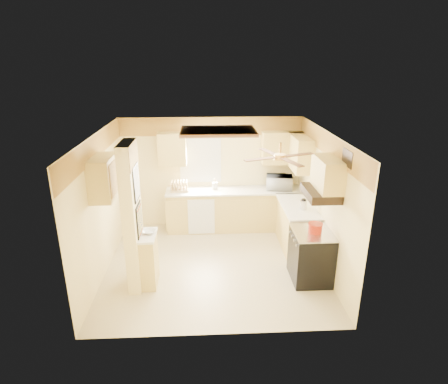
{
  "coord_description": "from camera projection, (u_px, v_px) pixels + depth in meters",
  "views": [
    {
      "loc": [
        -0.14,
        -6.21,
        3.73
      ],
      "look_at": [
        0.2,
        0.35,
        1.34
      ],
      "focal_mm": 30.0,
      "sensor_mm": 36.0,
      "label": 1
    }
  ],
  "objects": [
    {
      "name": "window",
      "position": [
        200.0,
        160.0,
        8.34
      ],
      "size": [
        0.92,
        0.02,
        1.02
      ],
      "color": "white",
      "rests_on": "wall_back"
    },
    {
      "name": "ledge_top",
      "position": [
        147.0,
        236.0,
        6.23
      ],
      "size": [
        0.28,
        0.58,
        0.04
      ],
      "primitive_type": "cube",
      "color": "white",
      "rests_on": "partition_ledge"
    },
    {
      "name": "poster_menu",
      "position": [
        136.0,
        183.0,
        5.9
      ],
      "size": [
        0.02,
        0.42,
        0.57
      ],
      "color": "black",
      "rests_on": "partition_column"
    },
    {
      "name": "upper_cab_right",
      "position": [
        300.0,
        153.0,
        7.74
      ],
      "size": [
        0.35,
        1.0,
        0.7
      ],
      "primitive_type": "cube",
      "color": "#D7BD68",
      "rests_on": "wall_right"
    },
    {
      "name": "upper_cab_back_right",
      "position": [
        282.0,
        148.0,
        8.17
      ],
      "size": [
        0.9,
        0.35,
        0.7
      ],
      "primitive_type": "cube",
      "color": "#D7BD68",
      "rests_on": "wall_back"
    },
    {
      "name": "utensil_crock",
      "position": [
        215.0,
        186.0,
        8.33
      ],
      "size": [
        0.12,
        0.12,
        0.24
      ],
      "color": "white",
      "rests_on": "countertop_back"
    },
    {
      "name": "upper_cab_back_left",
      "position": [
        172.0,
        149.0,
        8.06
      ],
      "size": [
        0.6,
        0.35,
        0.7
      ],
      "primitive_type": "cube",
      "color": "#D7BD68",
      "rests_on": "wall_back"
    },
    {
      "name": "ceiling",
      "position": [
        213.0,
        134.0,
        6.26
      ],
      "size": [
        4.0,
        4.0,
        0.0
      ],
      "primitive_type": "plane",
      "rotation": [
        3.14,
        0.0,
        0.0
      ],
      "color": "white",
      "rests_on": "wall_back"
    },
    {
      "name": "partition_ledge",
      "position": [
        149.0,
        260.0,
        6.39
      ],
      "size": [
        0.25,
        0.55,
        0.9
      ],
      "primitive_type": "cube",
      "color": "#D7BD68",
      "rests_on": "floor"
    },
    {
      "name": "dish_rack",
      "position": [
        179.0,
        187.0,
        8.22
      ],
      "size": [
        0.41,
        0.33,
        0.22
      ],
      "color": "#DBBE7E",
      "rests_on": "countertop_back"
    },
    {
      "name": "wall_right",
      "position": [
        324.0,
        202.0,
        6.78
      ],
      "size": [
        0.0,
        3.8,
        3.8
      ],
      "primitive_type": "plane",
      "rotation": [
        1.57,
        0.0,
        -1.57
      ],
      "color": "#FFE89B",
      "rests_on": "floor"
    },
    {
      "name": "upper_cab_over_stove",
      "position": [
        328.0,
        174.0,
        6.02
      ],
      "size": [
        0.35,
        0.76,
        0.52
      ],
      "primitive_type": "cube",
      "color": "#D7BD68",
      "rests_on": "wall_right"
    },
    {
      "name": "stove",
      "position": [
        311.0,
        255.0,
        6.52
      ],
      "size": [
        0.68,
        0.77,
        0.92
      ],
      "color": "black",
      "rests_on": "floor"
    },
    {
      "name": "poster_nashville",
      "position": [
        139.0,
        220.0,
        6.12
      ],
      "size": [
        0.02,
        0.42,
        0.57
      ],
      "color": "black",
      "rests_on": "partition_column"
    },
    {
      "name": "wall_back",
      "position": [
        212.0,
        173.0,
        8.47
      ],
      "size": [
        4.0,
        0.0,
        4.0
      ],
      "primitive_type": "plane",
      "rotation": [
        1.57,
        0.0,
        0.0
      ],
      "color": "#FFE89B",
      "rests_on": "floor"
    },
    {
      "name": "wall_left",
      "position": [
        101.0,
        206.0,
        6.59
      ],
      "size": [
        0.0,
        3.8,
        3.8
      ],
      "primitive_type": "plane",
      "rotation": [
        1.57,
        0.0,
        1.57
      ],
      "color": "#FFE89B",
      "rests_on": "floor"
    },
    {
      "name": "countertop_right",
      "position": [
        298.0,
        206.0,
        7.44
      ],
      "size": [
        0.64,
        1.44,
        0.04
      ],
      "primitive_type": "cube",
      "color": "white",
      "rests_on": "lower_cabinets_right"
    },
    {
      "name": "bowl",
      "position": [
        149.0,
        232.0,
        6.26
      ],
      "size": [
        0.25,
        0.25,
        0.05
      ],
      "primitive_type": "imported",
      "rotation": [
        0.0,
        0.0,
        -0.2
      ],
      "color": "white",
      "rests_on": "ledge_top"
    },
    {
      "name": "wallpaper_border",
      "position": [
        211.0,
        127.0,
        8.09
      ],
      "size": [
        4.0,
        0.02,
        0.4
      ],
      "primitive_type": "cube",
      "color": "gold",
      "rests_on": "wall_back"
    },
    {
      "name": "wall_front",
      "position": [
        218.0,
        257.0,
        4.9
      ],
      "size": [
        4.0,
        0.0,
        4.0
      ],
      "primitive_type": "plane",
      "rotation": [
        -1.57,
        0.0,
        0.0
      ],
      "color": "#FFE89B",
      "rests_on": "floor"
    },
    {
      "name": "dutch_oven",
      "position": [
        315.0,
        228.0,
        6.32
      ],
      "size": [
        0.25,
        0.25,
        0.16
      ],
      "color": "#A7200B",
      "rests_on": "stove"
    },
    {
      "name": "ceiling_fan",
      "position": [
        280.0,
        156.0,
        5.72
      ],
      "size": [
        1.15,
        1.15,
        0.26
      ],
      "color": "gold",
      "rests_on": "ceiling"
    },
    {
      "name": "ceiling_light_panel",
      "position": [
        218.0,
        131.0,
        6.75
      ],
      "size": [
        1.35,
        0.95,
        0.06
      ],
      "color": "brown",
      "rests_on": "ceiling"
    },
    {
      "name": "kettle",
      "position": [
        304.0,
        205.0,
        7.21
      ],
      "size": [
        0.14,
        0.14,
        0.21
      ],
      "color": "silver",
      "rests_on": "countertop_right"
    },
    {
      "name": "upper_cab_left_wall",
      "position": [
        103.0,
        178.0,
        6.16
      ],
      "size": [
        0.35,
        0.75,
        0.7
      ],
      "primitive_type": "cube",
      "color": "#D7BD68",
      "rests_on": "wall_left"
    },
    {
      "name": "partition_column",
      "position": [
        132.0,
        218.0,
        6.1
      ],
      "size": [
        0.2,
        0.7,
        2.5
      ],
      "primitive_type": "cube",
      "color": "#FFE89B",
      "rests_on": "floor"
    },
    {
      "name": "lower_cabinets_right",
      "position": [
        297.0,
        228.0,
        7.6
      ],
      "size": [
        0.6,
        1.4,
        0.9
      ],
      "primitive_type": "cube",
      "color": "#D7BD68",
      "rests_on": "floor"
    },
    {
      "name": "vent_grate",
      "position": [
        347.0,
        158.0,
        5.58
      ],
      "size": [
        0.02,
        0.4,
        0.25
      ],
      "primitive_type": "cube",
      "color": "black",
      "rests_on": "wall_right"
    },
    {
      "name": "floor",
      "position": [
        215.0,
        265.0,
        7.11
      ],
      "size": [
        4.0,
        4.0,
        0.0
      ],
      "primitive_type": "plane",
      "color": "tan",
      "rests_on": "ground"
    },
    {
      "name": "microwave",
      "position": [
        279.0,
        182.0,
        8.3
      ],
      "size": [
        0.62,
        0.47,
        0.31
      ],
      "primitive_type": "imported",
      "rotation": [
        0.0,
        0.0,
        2.98
      ],
      "color": "white",
      "rests_on": "countertop_back"
    },
    {
      "name": "dishwasher_panel",
      "position": [
        201.0,
        217.0,
        8.16
      ],
      "size": [
        0.58,
        0.02,
        0.8
      ],
      "primitive_type": "cube",
      "color": "white",
      "rests_on": "lower_cabinets_back"
    },
    {
      "name": "range_hood",
      "position": [
        321.0,
        193.0,
        6.13
      ],
      "size": [
        0.5,
        0.76,
        0.14
      ],
      "primitive_type": "cube",
      "color": "black",
      "rests_on": "upper_cab_over_stove"
    },
    {
      "name": "countertop_back",
      "position": [
        235.0,
        191.0,
        8.31
      ],
      "size": [
        3.04,
        0.64,
        0.04
      ],
      "primitive_type": "cube",
      "color": "white",
      "rests_on": "lower_cabinets_back"
    },
    {
      "name": "lower_cabinets_back",
      "position": [
        234.0,
        210.0,
        8.48
      ],
      "size": [
        3.0,
        0.6,
        0.9
      ],
      "primitive_type": "cube",
      "color": "#D7BD68",
      "rests_on": "floor"
    }
  ]
}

